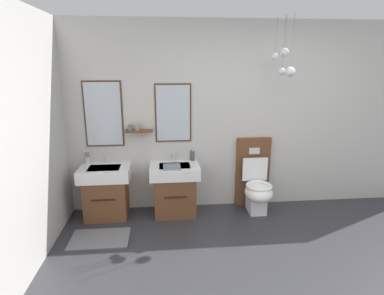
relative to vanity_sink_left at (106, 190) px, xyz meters
The scene contains 10 objects.
wall_back 2.28m from the vanity_sink_left, ahead, with size 5.43×0.62×2.56m.
bath_mat 0.70m from the vanity_sink_left, 90.00° to the right, with size 0.68×0.44×0.01m, color slate.
vanity_sink_left is the anchor object (origin of this frame).
tap_on_left_sink 0.43m from the vanity_sink_left, 90.00° to the left, with size 0.03×0.13×0.11m.
vanity_sink_right 0.91m from the vanity_sink_left, ahead, with size 0.65×0.49×0.69m.
tap_on_right_sink 1.01m from the vanity_sink_left, 10.98° to the left, with size 0.03×0.13×0.11m.
toilet 2.04m from the vanity_sink_left, ahead, with size 0.48×0.62×1.00m.
toothbrush_cup 0.49m from the vanity_sink_left, 146.30° to the left, with size 0.07×0.07×0.20m.
soap_dispenser 1.25m from the vanity_sink_left, ahead, with size 0.06×0.06×0.17m.
folded_hand_towel 0.95m from the vanity_sink_left, ahead, with size 0.22×0.16×0.04m, color gray.
Camera 1 is at (-1.31, -2.14, 2.00)m, focal length 29.12 mm.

